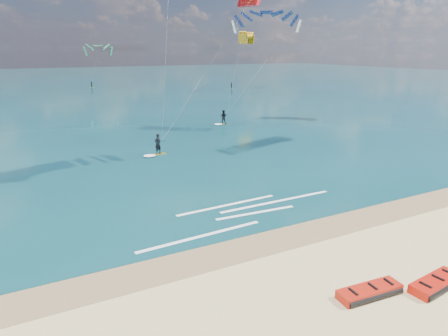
# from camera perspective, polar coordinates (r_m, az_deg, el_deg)

# --- Properties ---
(ground) EXTENTS (320.00, 320.00, 0.00)m
(ground) POSITION_cam_1_polar(r_m,az_deg,el_deg) (53.38, -17.65, 6.03)
(ground) COLOR tan
(ground) RESTS_ON ground
(wet_sand_strip) EXTENTS (320.00, 2.40, 0.01)m
(wet_sand_strip) POSITION_cam_1_polar(r_m,az_deg,el_deg) (19.53, 2.77, -11.34)
(wet_sand_strip) COLOR brown
(wet_sand_strip) RESTS_ON ground
(sea) EXTENTS (320.00, 200.00, 0.04)m
(sea) POSITION_cam_1_polar(r_m,az_deg,el_deg) (116.55, -23.45, 10.87)
(sea) COLOR #0B373D
(sea) RESTS_ON ground
(packed_kite_left) EXTENTS (2.89, 1.50, 0.44)m
(packed_kite_left) POSITION_cam_1_polar(r_m,az_deg,el_deg) (18.70, 27.92, -14.84)
(packed_kite_left) COLOR red
(packed_kite_left) RESTS_ON ground
(packed_kite_mid) EXTENTS (2.96, 1.37, 0.42)m
(packed_kite_mid) POSITION_cam_1_polar(r_m,az_deg,el_deg) (17.18, 20.01, -16.73)
(packed_kite_mid) COLOR red
(packed_kite_mid) RESTS_ON ground
(kitesurfer_main) EXTENTS (11.05, 7.28, 16.77)m
(kitesurfer_main) POSITION_cam_1_polar(r_m,az_deg,el_deg) (33.41, -5.66, 15.94)
(kitesurfer_main) COLOR yellow
(kitesurfer_main) RESTS_ON sea
(kitesurfer_far) EXTENTS (10.02, 7.54, 14.65)m
(kitesurfer_far) POSITION_cam_1_polar(r_m,az_deg,el_deg) (48.93, 3.14, 14.95)
(kitesurfer_far) COLOR #B5C01C
(kitesurfer_far) RESTS_ON sea
(shoreline_foam) EXTENTS (13.60, 3.65, 0.01)m
(shoreline_foam) POSITION_cam_1_polar(r_m,az_deg,el_deg) (23.34, 2.67, -6.35)
(shoreline_foam) COLOR white
(shoreline_foam) RESTS_ON ground
(distant_kites) EXTENTS (81.18, 42.37, 12.35)m
(distant_kites) POSITION_cam_1_polar(r_m,az_deg,el_deg) (90.77, -26.41, 12.86)
(distant_kites) COLOR #F848D2
(distant_kites) RESTS_ON ground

